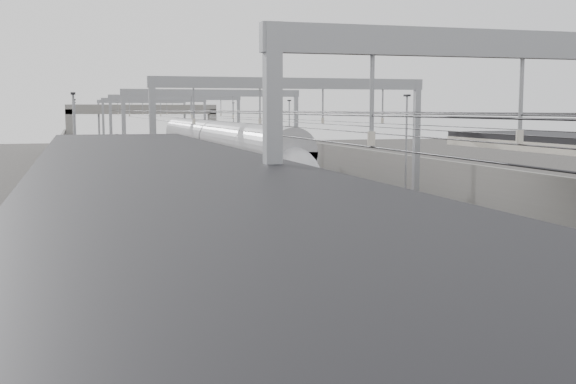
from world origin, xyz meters
TOP-DOWN VIEW (x-y plane):
  - platform_left at (-8.00, 45.00)m, footprint 4.00×120.00m
  - platform_right at (8.00, 45.00)m, footprint 4.00×120.00m
  - tracks at (0.00, 45.00)m, footprint 11.40×140.00m
  - overhead_line at (0.00, 51.62)m, footprint 13.00×140.00m
  - canopy_left at (-8.02, 2.99)m, footprint 4.40×30.00m
  - overbridge at (0.00, 100.00)m, footprint 22.00×2.20m
  - wall_left at (-11.20, 45.00)m, footprint 0.30×120.00m
  - wall_right at (11.20, 45.00)m, footprint 0.30×120.00m
  - train at (1.50, 46.63)m, footprint 2.64×48.11m
  - signal_green at (-5.20, 72.62)m, footprint 0.32×0.32m
  - signal_red_near at (3.20, 72.74)m, footprint 0.32×0.32m
  - signal_red_far at (5.40, 73.65)m, footprint 0.32×0.32m

SIDE VIEW (x-z plane):
  - tracks at x=0.00m, z-range -0.05..0.15m
  - platform_left at x=-8.00m, z-range 0.00..1.00m
  - platform_right at x=8.00m, z-range 0.00..1.00m
  - wall_left at x=-11.20m, z-range 0.00..3.20m
  - wall_right at x=11.20m, z-range 0.00..3.20m
  - train at x=1.50m, z-range -0.04..4.14m
  - signal_green at x=-5.20m, z-range 0.68..4.15m
  - signal_red_near at x=3.20m, z-range 0.68..4.15m
  - signal_red_far at x=5.40m, z-range 0.68..4.15m
  - canopy_left at x=-8.02m, z-range 2.97..7.21m
  - overbridge at x=0.00m, z-range 1.86..8.76m
  - overhead_line at x=0.00m, z-range 2.84..9.44m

